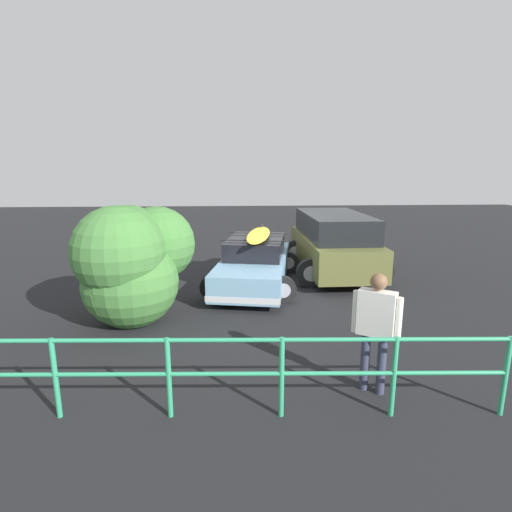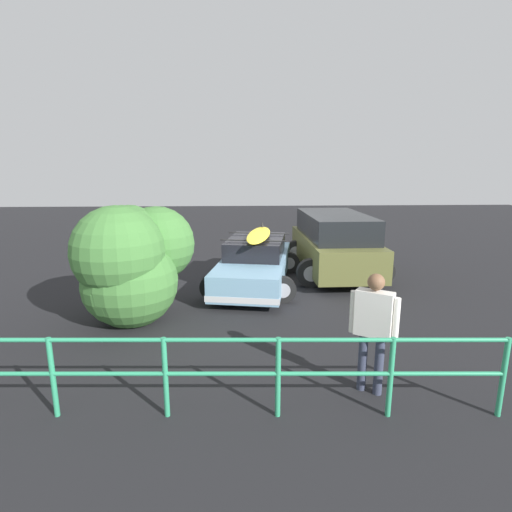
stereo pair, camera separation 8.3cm
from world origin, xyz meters
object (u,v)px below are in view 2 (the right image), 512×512
suv_car (334,243)px  person_bystander (373,323)px  sedan_car (255,263)px  bush_near_left (129,260)px

suv_car → person_bystander: (1.00, 6.50, 0.13)m
sedan_car → bush_near_left: size_ratio=1.80×
person_bystander → sedan_car: bearing=-75.4°
person_bystander → bush_near_left: (4.12, -2.99, 0.24)m
sedan_car → person_bystander: size_ratio=2.62×
person_bystander → bush_near_left: 5.10m
sedan_car → person_bystander: 5.61m
sedan_car → bush_near_left: (2.71, 2.42, 0.68)m
person_bystander → bush_near_left: size_ratio=0.69×
sedan_car → person_bystander: bearing=104.6°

